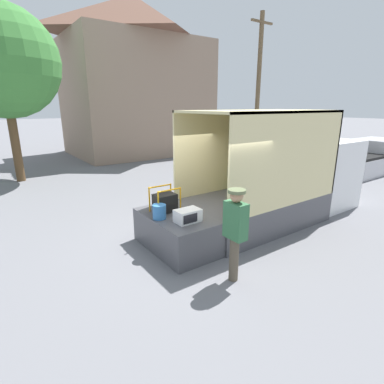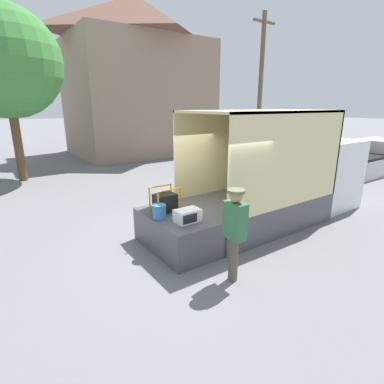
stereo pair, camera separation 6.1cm
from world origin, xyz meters
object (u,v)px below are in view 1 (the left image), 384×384
object	(u,v)px
microwave	(188,216)
portable_generator	(166,202)
street_tree	(2,62)
orange_bucket	(159,212)
worker_person	(235,226)
box_truck	(289,184)
utility_pole	(258,85)
pickup_truck_silver	(371,158)

from	to	relation	value
microwave	portable_generator	bearing A→B (deg)	93.33
portable_generator	street_tree	world-z (taller)	street_tree
orange_bucket	worker_person	distance (m)	1.91
box_truck	worker_person	size ratio (longest dim) A/B	3.28
orange_bucket	utility_pole	xyz separation A→B (m)	(12.27, 8.63, 3.54)
portable_generator	orange_bucket	distance (m)	0.48
pickup_truck_silver	utility_pole	xyz separation A→B (m)	(-1.02, 7.08, 3.88)
orange_bucket	worker_person	bearing A→B (deg)	-72.29
orange_bucket	pickup_truck_silver	xyz separation A→B (m)	(13.29, 1.55, -0.34)
portable_generator	utility_pole	world-z (taller)	utility_pole
portable_generator	street_tree	xyz separation A→B (m)	(-2.07, 9.20, 3.87)
microwave	orange_bucket	xyz separation A→B (m)	(-0.40, 0.52, 0.02)
microwave	orange_bucket	distance (m)	0.66
microwave	worker_person	distance (m)	1.31
portable_generator	worker_person	size ratio (longest dim) A/B	0.34
box_truck	utility_pole	distance (m)	12.18
worker_person	street_tree	world-z (taller)	street_tree
microwave	street_tree	size ratio (longest dim) A/B	0.08
box_truck	street_tree	distance (m)	12.06
microwave	orange_bucket	world-z (taller)	orange_bucket
pickup_truck_silver	street_tree	distance (m)	17.51
utility_pole	portable_generator	bearing A→B (deg)	-145.11
street_tree	orange_bucket	bearing A→B (deg)	-79.80
pickup_truck_silver	box_truck	bearing A→B (deg)	-169.80
box_truck	street_tree	size ratio (longest dim) A/B	0.83
utility_pole	street_tree	size ratio (longest dim) A/B	1.22
microwave	portable_generator	size ratio (longest dim) A/B	0.87
utility_pole	street_tree	world-z (taller)	utility_pole
microwave	portable_generator	xyz separation A→B (m)	(-0.05, 0.85, 0.09)
box_truck	utility_pole	xyz separation A→B (m)	(7.77, 8.66, 3.58)
microwave	worker_person	xyz separation A→B (m)	(0.17, -1.29, 0.17)
box_truck	microwave	xyz separation A→B (m)	(-4.09, -0.49, 0.01)
worker_person	street_tree	distance (m)	12.16
orange_bucket	pickup_truck_silver	size ratio (longest dim) A/B	0.06
portable_generator	pickup_truck_silver	xyz separation A→B (m)	(12.93, 1.22, -0.40)
microwave	utility_pole	world-z (taller)	utility_pole
portable_generator	worker_person	xyz separation A→B (m)	(0.22, -2.13, 0.08)
box_truck	microwave	bearing A→B (deg)	-173.17
microwave	street_tree	xyz separation A→B (m)	(-2.12, 10.04, 3.95)
box_truck	pickup_truck_silver	size ratio (longest dim) A/B	1.09
pickup_truck_silver	portable_generator	bearing A→B (deg)	-174.59
box_truck	worker_person	xyz separation A→B (m)	(-3.92, -1.78, 0.18)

